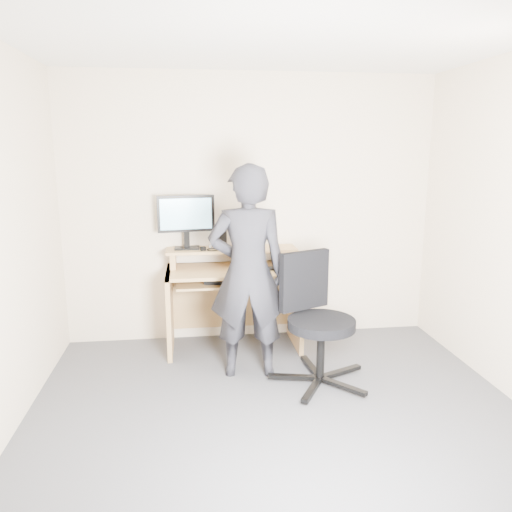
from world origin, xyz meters
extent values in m
plane|color=#4D4D52|center=(0.00, 0.00, 0.00)|extent=(3.50, 3.50, 0.00)
cube|color=beige|center=(0.00, 1.75, 1.25)|extent=(3.50, 0.02, 2.50)
cube|color=white|center=(0.00, 0.00, 2.50)|extent=(3.50, 3.50, 0.02)
cube|color=tan|center=(-0.78, 1.45, 0.38)|extent=(0.04, 0.60, 0.75)
cube|color=tan|center=(0.38, 1.45, 0.38)|extent=(0.04, 0.60, 0.75)
cube|color=tan|center=(-0.20, 1.45, 0.73)|extent=(1.20, 0.60, 0.03)
cube|color=tan|center=(-0.20, 1.37, 0.64)|extent=(1.02, 0.38, 0.02)
cube|color=tan|center=(-0.74, 1.60, 0.82)|extent=(0.05, 0.28, 0.15)
cube|color=tan|center=(0.34, 1.60, 0.82)|extent=(0.05, 0.28, 0.15)
cube|color=tan|center=(-0.20, 1.60, 0.90)|extent=(1.20, 0.30, 0.02)
cube|color=tan|center=(-0.20, 1.74, 0.42)|extent=(1.20, 0.03, 0.65)
cube|color=black|center=(-0.61, 1.62, 0.92)|extent=(0.23, 0.15, 0.02)
cube|color=black|center=(-0.61, 1.65, 1.00)|extent=(0.05, 0.04, 0.15)
cube|color=black|center=(-0.61, 1.62, 1.24)|extent=(0.52, 0.11, 0.33)
cube|color=#8BD0F0|center=(-0.61, 1.60, 1.24)|extent=(0.46, 0.07, 0.28)
cube|color=black|center=(-0.30, 1.62, 1.01)|extent=(0.10, 0.14, 0.20)
cylinder|color=#B5B6BA|center=(-0.02, 1.57, 1.01)|extent=(0.09, 0.09, 0.19)
cube|color=black|center=(0.06, 1.59, 0.92)|extent=(0.08, 0.14, 0.01)
cube|color=black|center=(-0.47, 1.52, 0.93)|extent=(0.05, 0.05, 0.03)
torus|color=silver|center=(-0.33, 1.66, 0.92)|extent=(0.19, 0.19, 0.06)
cube|color=black|center=(-0.24, 1.36, 0.67)|extent=(0.47, 0.21, 0.03)
ellipsoid|color=black|center=(0.14, 1.35, 0.77)|extent=(0.11, 0.08, 0.04)
cube|color=black|center=(0.60, 0.71, 0.04)|extent=(0.39, 0.21, 0.03)
cube|color=black|center=(0.39, 0.83, 0.04)|extent=(0.09, 0.40, 0.03)
cube|color=black|center=(0.20, 0.67, 0.04)|extent=(0.40, 0.14, 0.03)
cube|color=black|center=(0.30, 0.44, 0.04)|extent=(0.25, 0.37, 0.03)
cube|color=black|center=(0.55, 0.47, 0.04)|extent=(0.30, 0.33, 0.03)
cylinder|color=black|center=(0.41, 0.62, 0.26)|extent=(0.06, 0.06, 0.42)
cylinder|color=black|center=(0.41, 0.62, 0.49)|extent=(0.53, 0.53, 0.07)
cube|color=black|center=(0.32, 0.83, 0.79)|extent=(0.43, 0.23, 0.47)
imported|color=black|center=(-0.13, 0.88, 0.86)|extent=(0.65, 0.46, 1.71)
camera|label=1|loc=(-0.56, -2.92, 1.82)|focal=35.00mm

